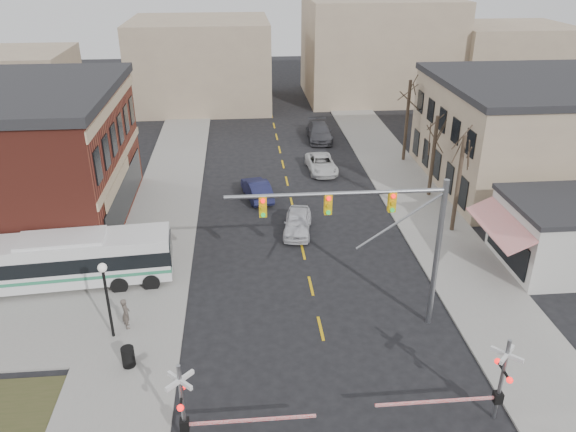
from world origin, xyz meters
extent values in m
plane|color=black|center=(0.00, 0.00, 0.00)|extent=(160.00, 160.00, 0.00)
cube|color=gray|center=(-9.50, 20.00, 0.06)|extent=(5.00, 60.00, 0.12)
cube|color=gray|center=(9.50, 20.00, 0.06)|extent=(5.00, 60.00, 0.12)
cube|color=tan|center=(-11.95, 16.00, 4.30)|extent=(0.10, 15.00, 0.50)
cube|color=tan|center=(-11.95, 16.00, 8.40)|extent=(0.10, 15.00, 0.70)
cube|color=black|center=(-11.95, 16.00, 1.80)|extent=(0.08, 13.00, 2.60)
cube|color=gray|center=(22.00, 20.00, 4.00)|extent=(20.00, 15.00, 8.00)
cube|color=#262628|center=(22.00, 20.00, 8.25)|extent=(20.30, 15.30, 0.50)
cube|color=beige|center=(16.00, 7.00, 2.00)|extent=(8.00, 6.00, 4.00)
cube|color=red|center=(11.20, 7.00, 3.00)|extent=(1.68, 6.00, 0.87)
cylinder|color=#382B21|center=(10.50, 12.00, 3.50)|extent=(0.28, 0.28, 6.75)
cylinder|color=#382B21|center=(10.80, 18.00, 3.27)|extent=(0.28, 0.28, 6.30)
cylinder|color=#382B21|center=(11.00, 26.00, 3.72)|extent=(0.28, 0.28, 7.20)
cube|color=silver|center=(-13.85, 7.29, 1.74)|extent=(11.88, 3.50, 2.57)
cube|color=black|center=(-13.85, 7.29, 1.90)|extent=(11.92, 3.54, 0.88)
cube|color=#2A8059|center=(-13.85, 7.29, 1.12)|extent=(11.92, 3.54, 0.20)
cylinder|color=black|center=(-13.85, 7.29, 0.49)|extent=(1.18, 2.61, 0.98)
cylinder|color=gray|center=(5.67, 2.07, 4.00)|extent=(0.28, 0.28, 8.00)
cylinder|color=gray|center=(0.54, 2.07, 7.50)|extent=(10.25, 0.20, 0.20)
cube|color=gold|center=(3.17, 2.07, 7.00)|extent=(0.35, 0.30, 1.00)
cube|color=gold|center=(0.17, 2.07, 7.00)|extent=(0.35, 0.30, 1.00)
cube|color=gold|center=(-2.83, 2.07, 7.00)|extent=(0.35, 0.30, 1.00)
cylinder|color=gray|center=(-6.30, -4.91, 2.00)|extent=(0.16, 0.16, 4.00)
cube|color=silver|center=(-6.30, -4.91, 3.30)|extent=(1.00, 1.00, 0.18)
cube|color=silver|center=(-6.30, -4.91, 3.30)|extent=(1.00, 1.00, 0.18)
sphere|color=#FF0C0C|center=(-6.30, -5.46, 2.50)|extent=(0.26, 0.26, 0.26)
sphere|color=#FF0C0C|center=(-6.30, -4.36, 2.50)|extent=(0.26, 0.26, 0.26)
cube|color=black|center=(-6.30, -4.91, 1.10)|extent=(0.35, 0.35, 0.50)
cube|color=#FF0C0C|center=(-3.70, -4.91, 1.10)|extent=(5.00, 0.10, 0.10)
cylinder|color=gray|center=(6.33, -4.59, 2.00)|extent=(0.16, 0.16, 4.00)
cube|color=silver|center=(6.33, -4.59, 3.30)|extent=(1.00, 1.00, 0.18)
cube|color=silver|center=(6.33, -4.59, 3.30)|extent=(1.00, 1.00, 0.18)
sphere|color=#FF0C0C|center=(6.33, -5.14, 2.50)|extent=(0.26, 0.26, 0.26)
sphere|color=#FF0C0C|center=(6.33, -4.04, 2.50)|extent=(0.26, 0.26, 0.26)
cube|color=black|center=(6.33, -4.59, 1.10)|extent=(0.35, 0.35, 0.50)
cube|color=#FF0C0C|center=(3.73, -4.59, 1.10)|extent=(5.00, 0.10, 0.10)
cylinder|color=black|center=(-10.43, 2.19, 2.03)|extent=(0.14, 0.14, 3.81)
sphere|color=silver|center=(-10.43, 2.19, 4.08)|extent=(0.44, 0.44, 0.44)
cylinder|color=black|center=(-9.28, -0.11, 0.62)|extent=(0.60, 0.60, 1.00)
imported|color=silver|center=(-0.07, 12.77, 0.75)|extent=(2.47, 4.63, 1.50)
imported|color=#181A3C|center=(-2.59, 18.79, 0.76)|extent=(2.53, 4.84, 1.52)
imported|color=silver|center=(3.18, 23.99, 0.68)|extent=(2.49, 5.02, 1.37)
imported|color=#3E3E43|center=(4.21, 32.72, 0.81)|extent=(2.45, 5.66, 1.62)
imported|color=#524942|center=(-9.84, 2.86, 0.97)|extent=(0.56, 0.70, 1.69)
imported|color=#393862|center=(-10.51, 8.62, 0.90)|extent=(0.93, 0.96, 1.55)
camera|label=1|loc=(-3.75, -21.12, 17.73)|focal=35.00mm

